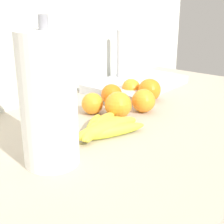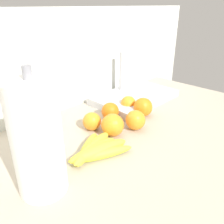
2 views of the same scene
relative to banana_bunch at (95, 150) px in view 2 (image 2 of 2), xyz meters
The scene contains 10 objects.
wall_back 0.47m from the banana_bunch, 82.16° to the left, with size 2.03×0.06×1.30m, color silver.
banana_bunch is the anchor object (origin of this frame).
orange_far_right 0.26m from the banana_bunch, 34.20° to the left, with size 0.07×0.07×0.07m, color orange.
orange_right 0.22m from the banana_bunch, ahead, with size 0.08×0.08×0.08m, color orange.
orange_center 0.34m from the banana_bunch, 11.91° to the left, with size 0.08×0.08×0.08m, color orange.
orange_back_left 0.37m from the banana_bunch, 24.26° to the left, with size 0.07×0.07×0.07m, color orange.
orange_back_right 0.17m from the banana_bunch, 51.91° to the left, with size 0.07×0.07×0.07m, color orange.
orange_front 0.14m from the banana_bunch, 20.62° to the left, with size 0.08×0.08×0.08m, color orange.
paper_towel_roll 0.23m from the banana_bunch, behind, with size 0.12×0.12×0.32m.
sink_basin 0.50m from the banana_bunch, 25.02° to the left, with size 0.41×0.25×0.22m.
Camera 2 is at (-0.46, -0.46, 1.31)m, focal length 37.93 mm.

